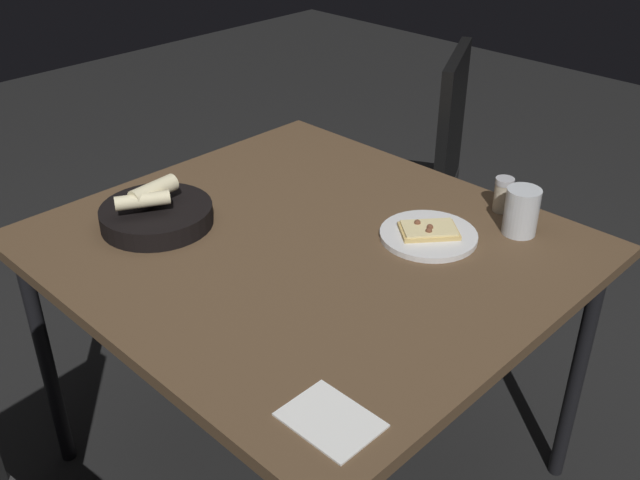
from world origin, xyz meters
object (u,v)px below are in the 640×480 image
pizza_plate (428,234)px  beer_glass (521,213)px  bread_basket (156,214)px  pepper_shaker (503,196)px  chair_far (416,166)px  dining_table (307,261)px

pizza_plate → beer_glass: size_ratio=2.01×
bread_basket → beer_glass: (0.66, 0.59, 0.02)m
beer_glass → pepper_shaker: beer_glass is taller
pizza_plate → chair_far: 0.89m
chair_far → dining_table: bearing=-68.5°
beer_glass → chair_far: 0.89m
dining_table → pizza_plate: 0.30m
bread_basket → beer_glass: size_ratio=2.37×
dining_table → chair_far: bearing=111.5°
bread_basket → pepper_shaker: 0.87m
bread_basket → chair_far: chair_far is taller
beer_glass → chair_far: bearing=144.0°
bread_basket → chair_far: 1.12m
pizza_plate → bread_basket: size_ratio=0.85×
dining_table → bread_basket: bearing=-147.4°
bread_basket → pepper_shaker: bread_basket is taller
dining_table → pepper_shaker: pepper_shaker is taller
dining_table → beer_glass: bearing=49.0°
bread_basket → beer_glass: bearing=42.0°
bread_basket → beer_glass: beer_glass is taller
dining_table → pizza_plate: (0.20, 0.21, 0.07)m
pizza_plate → chair_far: chair_far is taller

